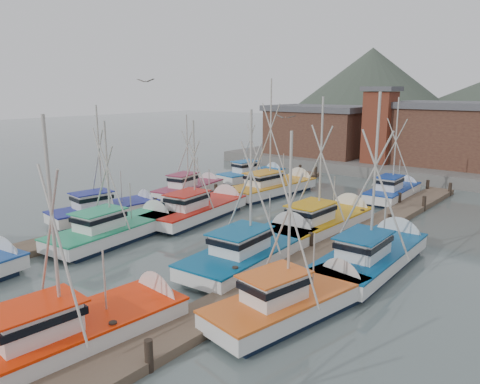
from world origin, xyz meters
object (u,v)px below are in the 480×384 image
Objects in this scene: lookout_tower at (380,125)px; boat_8 at (201,209)px; boat_1 at (82,329)px; boat_12 at (275,186)px; boat_4 at (120,229)px.

lookout_tower is 27.19m from boat_8.
lookout_tower is 43.33m from boat_1.
boat_1 is 27.77m from boat_12.
boat_4 is (-2.84, -33.70, -4.87)m from lookout_tower.
boat_12 is (-2.72, -16.42, -4.86)m from lookout_tower.
boat_4 is at bearing -85.94° from boat_12.
boat_12 is (0.12, 17.28, 0.01)m from boat_4.
boat_8 is at bearing 124.30° from boat_1.
boat_8 is (-9.10, 15.87, -0.01)m from boat_1.
boat_12 reaches higher than boat_4.
lookout_tower is 0.87× the size of boat_4.
boat_12 reaches higher than boat_8.
boat_8 is (0.49, 7.05, -0.00)m from boat_4.
lookout_tower is 17.34m from boat_12.
boat_1 is 0.87× the size of boat_12.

